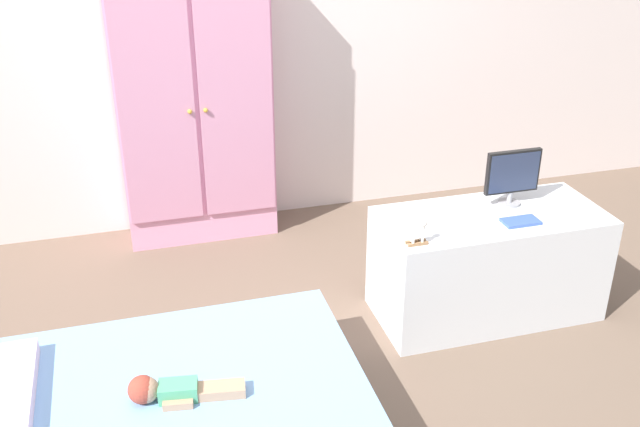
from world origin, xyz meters
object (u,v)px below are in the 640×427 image
at_px(doll, 165,390).
at_px(wardrobe, 194,102).
at_px(tv_monitor, 513,174).
at_px(bed, 156,418).
at_px(tv_stand, 487,264).
at_px(book_blue, 521,221).
at_px(rocking_horse_toy, 419,233).

bearing_deg(doll, wardrobe, 78.57).
distance_m(doll, tv_monitor, 1.77).
distance_m(bed, tv_stand, 1.61).
bearing_deg(bed, book_blue, 13.16).
bearing_deg(tv_stand, bed, -162.61).
height_order(bed, wardrobe, wardrobe).
relative_size(bed, rocking_horse_toy, 13.91).
xyz_separation_m(bed, tv_monitor, (1.66, 0.56, 0.52)).
relative_size(tv_stand, rocking_horse_toy, 9.46).
relative_size(doll, rocking_horse_toy, 3.70).
distance_m(doll, wardrobe, 1.80).
distance_m(tv_stand, book_blue, 0.29).
bearing_deg(rocking_horse_toy, tv_stand, 20.68).
xyz_separation_m(wardrobe, book_blue, (1.22, -1.26, -0.26)).
bearing_deg(wardrobe, book_blue, -45.74).
relative_size(wardrobe, tv_monitor, 5.95).
relative_size(doll, tv_monitor, 1.52).
xyz_separation_m(doll, tv_stand, (1.49, 0.55, -0.05)).
bearing_deg(book_blue, wardrobe, 134.26).
relative_size(rocking_horse_toy, book_blue, 0.66).
xyz_separation_m(doll, rocking_horse_toy, (1.07, 0.39, 0.24)).
xyz_separation_m(doll, book_blue, (1.57, 0.45, 0.20)).
xyz_separation_m(bed, tv_stand, (1.53, 0.48, 0.12)).
bearing_deg(tv_stand, tv_monitor, 32.79).
distance_m(wardrobe, rocking_horse_toy, 1.51).
distance_m(tv_monitor, rocking_horse_toy, 0.60).
distance_m(tv_stand, tv_monitor, 0.42).
relative_size(bed, tv_monitor, 5.72).
height_order(doll, book_blue, book_blue).
bearing_deg(tv_stand, rocking_horse_toy, -159.32).
relative_size(doll, book_blue, 2.46).
bearing_deg(tv_monitor, tv_stand, -147.21).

